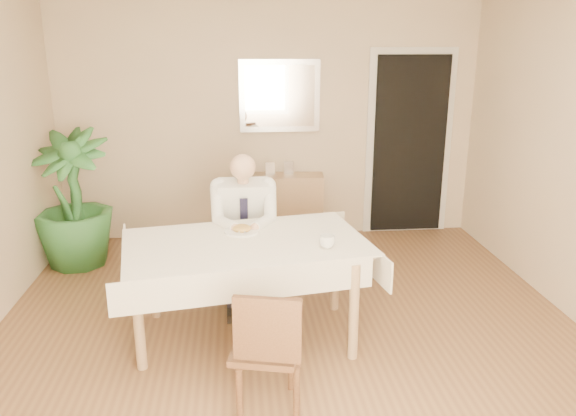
{
  "coord_description": "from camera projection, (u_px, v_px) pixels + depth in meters",
  "views": [
    {
      "loc": [
        -0.36,
        -3.55,
        2.14
      ],
      "look_at": [
        0.0,
        0.35,
        0.95
      ],
      "focal_mm": 35.0,
      "sensor_mm": 36.0,
      "label": 1
    }
  ],
  "objects": [
    {
      "name": "dining_table",
      "position": [
        246.0,
        252.0,
        4.02
      ],
      "size": [
        1.88,
        1.3,
        0.75
      ],
      "rotation": [
        0.0,
        0.0,
        0.17
      ],
      "color": "#95704F",
      "rests_on": "ground"
    },
    {
      "name": "mirror",
      "position": [
        280.0,
        96.0,
        5.95
      ],
      "size": [
        0.86,
        0.04,
        0.76
      ],
      "color": "silver",
      "rests_on": "room"
    },
    {
      "name": "potted_palm",
      "position": [
        72.0,
        199.0,
        5.35
      ],
      "size": [
        0.88,
        0.88,
        1.33
      ],
      "primitive_type": "imported",
      "rotation": [
        0.0,
        0.0,
        -0.2
      ],
      "color": "#275D27",
      "rests_on": "ground"
    },
    {
      "name": "photo_frame_center",
      "position": [
        270.0,
        169.0,
        6.03
      ],
      "size": [
        0.1,
        0.02,
        0.14
      ],
      "primitive_type": "cube",
      "color": "silver",
      "rests_on": "sideboard"
    },
    {
      "name": "doorway",
      "position": [
        409.0,
        145.0,
        6.23
      ],
      "size": [
        0.96,
        0.07,
        2.1
      ],
      "color": "beige",
      "rests_on": "ground"
    },
    {
      "name": "knife",
      "position": [
        247.0,
        231.0,
        4.12
      ],
      "size": [
        0.01,
        0.13,
        0.01
      ],
      "primitive_type": "cylinder",
      "rotation": [
        1.57,
        0.0,
        0.0
      ],
      "color": "silver",
      "rests_on": "dining_table"
    },
    {
      "name": "photo_frame_right",
      "position": [
        289.0,
        168.0,
        6.07
      ],
      "size": [
        0.1,
        0.02,
        0.14
      ],
      "primitive_type": "cube",
      "color": "silver",
      "rests_on": "sideboard"
    },
    {
      "name": "photo_frame_left",
      "position": [
        245.0,
        168.0,
        6.05
      ],
      "size": [
        0.1,
        0.02,
        0.14
      ],
      "primitive_type": "cube",
      "color": "silver",
      "rests_on": "sideboard"
    },
    {
      "name": "coffee_mug",
      "position": [
        327.0,
        242.0,
        3.86
      ],
      "size": [
        0.11,
        0.11,
        0.09
      ],
      "primitive_type": "imported",
      "rotation": [
        0.0,
        0.0,
        -0.04
      ],
      "color": "white",
      "rests_on": "dining_table"
    },
    {
      "name": "chair_near",
      "position": [
        267.0,
        347.0,
        3.2
      ],
      "size": [
        0.46,
        0.46,
        0.8
      ],
      "rotation": [
        0.0,
        0.0,
        -0.24
      ],
      "color": "#492B1A",
      "rests_on": "ground"
    },
    {
      "name": "plate",
      "position": [
        242.0,
        231.0,
        4.17
      ],
      "size": [
        0.26,
        0.26,
        0.02
      ],
      "primitive_type": "cylinder",
      "color": "white",
      "rests_on": "dining_table"
    },
    {
      "name": "seated_man",
      "position": [
        244.0,
        223.0,
        4.57
      ],
      "size": [
        0.48,
        0.72,
        1.24
      ],
      "color": "white",
      "rests_on": "ground"
    },
    {
      "name": "window",
      "position": [
        405.0,
        357.0,
        1.26
      ],
      "size": [
        1.34,
        0.04,
        1.44
      ],
      "color": "beige",
      "rests_on": "room"
    },
    {
      "name": "food",
      "position": [
        242.0,
        228.0,
        4.17
      ],
      "size": [
        0.14,
        0.14,
        0.06
      ],
      "primitive_type": "ellipsoid",
      "color": "olive",
      "rests_on": "dining_table"
    },
    {
      "name": "fork",
      "position": [
        236.0,
        232.0,
        4.11
      ],
      "size": [
        0.01,
        0.13,
        0.01
      ],
      "primitive_type": "cylinder",
      "rotation": [
        1.57,
        0.0,
        0.0
      ],
      "color": "silver",
      "rests_on": "dining_table"
    },
    {
      "name": "sideboard",
      "position": [
        281.0,
        207.0,
        6.15
      ],
      "size": [
        0.93,
        0.38,
        0.72
      ],
      "primitive_type": "cube",
      "rotation": [
        0.0,
        0.0,
        -0.09
      ],
      "color": "#95704F",
      "rests_on": "ground"
    },
    {
      "name": "chair_far",
      "position": [
        244.0,
        234.0,
        4.9
      ],
      "size": [
        0.44,
        0.44,
        0.88
      ],
      "rotation": [
        0.0,
        0.0,
        0.06
      ],
      "color": "#492B1A",
      "rests_on": "ground"
    },
    {
      "name": "room",
      "position": [
        293.0,
        172.0,
        3.66
      ],
      "size": [
        5.0,
        5.02,
        2.6
      ],
      "color": "brown",
      "rests_on": "ground"
    }
  ]
}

